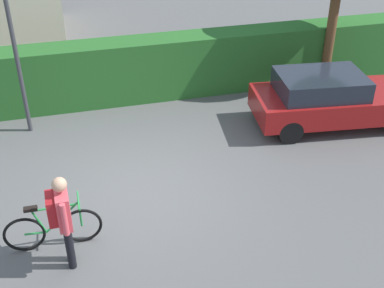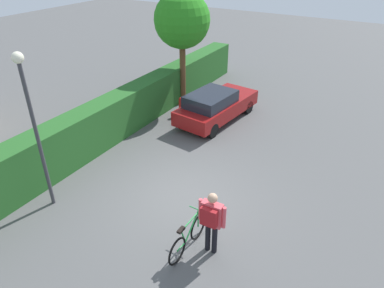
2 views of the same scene
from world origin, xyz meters
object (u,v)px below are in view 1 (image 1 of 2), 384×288
bicycle (53,228)px  person_rider (62,214)px  street_lamp (8,15)px  parked_car_near (333,99)px  fire_hydrant (296,84)px

bicycle → person_rider: size_ratio=0.95×
bicycle → street_lamp: bearing=96.1°
person_rider → street_lamp: (-0.66, 4.75, 1.76)m
parked_car_near → person_rider: 7.19m
bicycle → street_lamp: street_lamp is taller
parked_car_near → fire_hydrant: 1.57m
bicycle → person_rider: 0.86m
person_rider → fire_hydrant: person_rider is taller
fire_hydrant → street_lamp: bearing=179.6°
bicycle → person_rider: person_rider is taller
parked_car_near → street_lamp: street_lamp is taller
parked_car_near → street_lamp: 7.58m
person_rider → bicycle: bearing=112.8°
parked_car_near → street_lamp: size_ratio=0.95×
parked_car_near → person_rider: person_rider is taller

